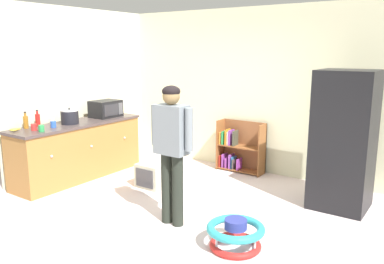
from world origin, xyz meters
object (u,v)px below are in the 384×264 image
at_px(banana_bunch, 16,129).
at_px(ketchup_bottle, 38,120).
at_px(pet_carrier, 156,174).
at_px(baby_walker, 236,234).
at_px(standing_person, 172,143).
at_px(microwave, 106,109).
at_px(bookshelf, 238,149).
at_px(kitchen_counter, 79,150).
at_px(white_cup, 52,121).
at_px(blue_cup, 53,124).
at_px(crock_pot, 70,117).
at_px(amber_bottle, 26,122).
at_px(refrigerator, 344,140).
at_px(green_cup, 41,128).
at_px(red_cup, 34,127).
at_px(yellow_cup, 116,111).

relative_size(banana_bunch, ketchup_bottle, 0.63).
bearing_deg(pet_carrier, baby_walker, -28.39).
bearing_deg(standing_person, microwave, 153.43).
bearing_deg(ketchup_bottle, bookshelf, 47.28).
bearing_deg(kitchen_counter, microwave, 90.81).
bearing_deg(white_cup, blue_cup, -33.97).
bearing_deg(kitchen_counter, bookshelf, 42.85).
xyz_separation_m(crock_pot, amber_bottle, (-0.23, -0.60, -0.01)).
height_order(refrigerator, banana_bunch, refrigerator).
bearing_deg(refrigerator, crock_pot, -161.11).
height_order(green_cup, blue_cup, same).
distance_m(baby_walker, ketchup_bottle, 3.52).
distance_m(red_cup, yellow_cup, 1.71).
bearing_deg(red_cup, baby_walker, 2.34).
height_order(kitchen_counter, baby_walker, kitchen_counter).
height_order(bookshelf, red_cup, red_cup).
relative_size(baby_walker, green_cup, 6.36).
distance_m(refrigerator, pet_carrier, 2.70).
bearing_deg(green_cup, banana_bunch, -148.10).
bearing_deg(crock_pot, red_cup, -90.61).
bearing_deg(crock_pot, yellow_cup, 95.50).
distance_m(bookshelf, microwave, 2.35).
bearing_deg(banana_bunch, ketchup_bottle, 101.56).
bearing_deg(refrigerator, yellow_cup, -177.13).
distance_m(microwave, amber_bottle, 1.38).
distance_m(kitchen_counter, green_cup, 0.92).
height_order(bookshelf, yellow_cup, yellow_cup).
distance_m(pet_carrier, yellow_cup, 1.65).
xyz_separation_m(banana_bunch, white_cup, (-0.06, 0.65, 0.02)).
height_order(white_cup, yellow_cup, same).
distance_m(bookshelf, crock_pot, 2.79).
distance_m(crock_pot, yellow_cup, 1.10).
relative_size(baby_walker, ketchup_bottle, 2.46).
relative_size(white_cup, red_cup, 1.00).
bearing_deg(amber_bottle, baby_walker, 1.83).
relative_size(banana_bunch, white_cup, 1.64).
xyz_separation_m(bookshelf, baby_walker, (1.27, -2.42, -0.22)).
xyz_separation_m(green_cup, red_cup, (-0.17, -0.01, 0.00)).
relative_size(kitchen_counter, white_cup, 23.21).
distance_m(kitchen_counter, pet_carrier, 1.36).
relative_size(pet_carrier, green_cup, 5.81).
bearing_deg(amber_bottle, pet_carrier, 37.96).
relative_size(white_cup, yellow_cup, 1.00).
height_order(bookshelf, blue_cup, blue_cup).
distance_m(bookshelf, amber_bottle, 3.37).
relative_size(microwave, ketchup_bottle, 1.95).
bearing_deg(green_cup, crock_pot, 104.59).
bearing_deg(ketchup_bottle, standing_person, 0.30).
bearing_deg(bookshelf, yellow_cup, -157.35).
height_order(refrigerator, bookshelf, refrigerator).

